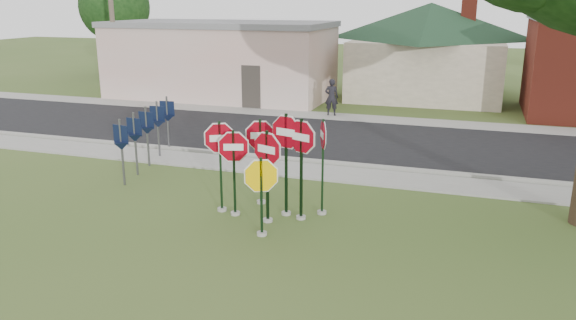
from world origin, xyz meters
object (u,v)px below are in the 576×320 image
(stop_sign_center, at_px, (267,163))
(stop_sign_yellow, at_px, (261,188))
(utility_pole_near, at_px, (111,7))
(pedestrian, at_px, (332,97))
(stop_sign_left, at_px, (234,161))

(stop_sign_center, relative_size, stop_sign_yellow, 1.22)
(utility_pole_near, xyz_separation_m, pedestrian, (12.30, -0.73, -4.04))
(stop_sign_center, height_order, stop_sign_left, stop_sign_center)
(stop_sign_left, bearing_deg, stop_sign_yellow, -41.95)
(stop_sign_left, relative_size, pedestrian, 1.35)
(stop_sign_center, height_order, stop_sign_yellow, stop_sign_center)
(pedestrian, bearing_deg, stop_sign_yellow, 89.02)
(stop_sign_center, distance_m, pedestrian, 13.45)
(stop_sign_left, xyz_separation_m, utility_pole_near, (-13.11, 13.88, 3.54))
(stop_sign_center, distance_m, stop_sign_left, 0.97)
(utility_pole_near, bearing_deg, stop_sign_center, -44.97)
(stop_sign_left, bearing_deg, pedestrian, 93.54)
(stop_sign_left, height_order, utility_pole_near, utility_pole_near)
(pedestrian, bearing_deg, utility_pole_near, -12.14)
(stop_sign_yellow, height_order, utility_pole_near, utility_pole_near)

